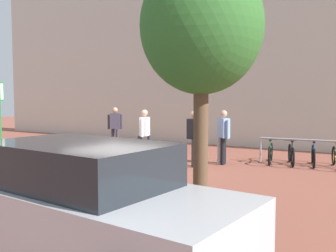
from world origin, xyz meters
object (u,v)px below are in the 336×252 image
Objects in this scene: parking_sign_post at (0,114)px; bike_at_sign at (3,161)px; person_suited_navy at (115,125)px; person_casual_tan at (145,132)px; person_suited_dark at (194,135)px; bike_rack_cluster at (302,154)px; person_shirt_white at (224,133)px; car_silver_sedan at (86,203)px; tree_sidewalk at (201,28)px; bollard_steel at (220,149)px.

parking_sign_post reaches higher than bike_at_sign.
person_suited_navy and person_casual_tan have the same top height.
person_casual_tan is 1.00× the size of person_suited_dark.
person_suited_navy reaches higher than bike_rack_cluster.
parking_sign_post is 6.62m from person_shirt_white.
parking_sign_post is at bearing 153.90° from car_silver_sedan.
person_suited_navy is at bearing 94.68° from bike_at_sign.
person_suited_dark is at bearing 119.42° from tree_sidewalk.
bike_at_sign is 0.59× the size of bike_rack_cluster.
parking_sign_post is 1.49× the size of person_casual_tan.
parking_sign_post reaches higher than bollard_steel.
tree_sidewalk reaches higher than parking_sign_post.
bollard_steel is 5.06m from person_suited_navy.
tree_sidewalk is 2.72× the size of person_casual_tan.
car_silver_sedan is (6.00, -2.94, -0.92)m from parking_sign_post.
tree_sidewalk reaches higher than person_suited_dark.
person_shirt_white is at bearing 43.99° from bike_at_sign.
bollard_steel is (4.52, 4.69, 0.10)m from bike_at_sign.
person_suited_dark is (4.03, 3.81, -0.69)m from parking_sign_post.
person_shirt_white is at bearing 55.21° from person_suited_dark.
person_shirt_white reaches higher than bike_rack_cluster.
tree_sidewalk is 6.70m from bike_rack_cluster.
person_suited_dark is 7.03m from car_silver_sedan.
tree_sidewalk is 5.63m from person_shirt_white.
bike_at_sign is (-0.08, 0.13, -1.32)m from parking_sign_post.
car_silver_sedan reaches higher than bike_rack_cluster.
parking_sign_post is at bearing -139.58° from bike_rack_cluster.
person_shirt_white reaches higher than car_silver_sedan.
person_casual_tan and person_shirt_white have the same top height.
bike_rack_cluster is (0.55, 5.94, -3.05)m from tree_sidewalk.
car_silver_sedan is (6.08, -3.07, 0.41)m from bike_at_sign.
parking_sign_post is (-6.25, 0.15, -1.72)m from tree_sidewalk.
person_suited_navy is at bearing 171.19° from bollard_steel.
bike_at_sign is at bearing -85.32° from person_suited_navy.
bike_at_sign is at bearing -133.99° from bollard_steel.
bike_rack_cluster is 8.79m from car_silver_sedan.
person_suited_dark is (4.11, 3.68, 0.63)m from bike_at_sign.
bike_rack_cluster is at bearing 84.72° from car_silver_sedan.
person_suited_navy is at bearing 127.44° from car_silver_sedan.
bike_rack_cluster is at bearing 22.60° from bollard_steel.
tree_sidewalk is at bearing -60.58° from person_suited_dark.
parking_sign_post is 1.49× the size of person_suited_dark.
parking_sign_post is at bearing 178.67° from tree_sidewalk.
tree_sidewalk is 1.82× the size of parking_sign_post.
person_suited_navy is at bearing 139.80° from tree_sidewalk.
parking_sign_post is at bearing -132.72° from bollard_steel.
bike_rack_cluster is at bearing 27.29° from person_shirt_white.
bollard_steel is 7.91m from car_silver_sedan.
tree_sidewalk is 6.49m from parking_sign_post.
person_suited_dark is at bearing 106.32° from car_silver_sedan.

